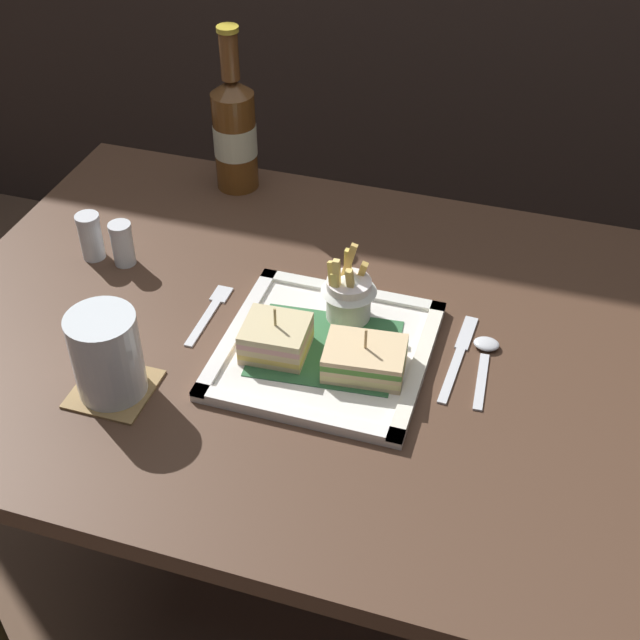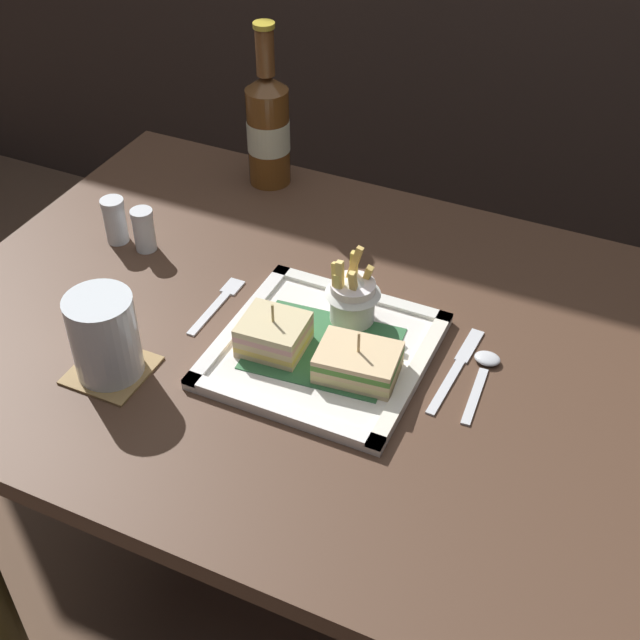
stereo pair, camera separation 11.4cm
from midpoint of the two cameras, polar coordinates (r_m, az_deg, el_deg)
ground_plane at (r=1.76m, az=1.82°, el=-19.28°), size 6.00×6.00×0.00m
dining_table at (r=1.29m, az=2.37°, el=-5.70°), size 1.09×0.79×0.74m
square_plate at (r=1.15m, az=3.06°, el=-2.17°), size 0.27×0.27×0.02m
sandwich_half_left at (r=1.13m, az=-0.21°, el=-1.10°), size 0.09×0.08×0.07m
sandwich_half_right at (r=1.10m, az=5.51°, el=-2.97°), size 0.11×0.09×0.07m
fries_cup at (r=1.17m, az=4.97°, el=1.64°), size 0.08×0.08×0.11m
beer_bottle at (r=1.46m, az=-1.18°, el=12.65°), size 0.07×0.07×0.28m
drink_coaster at (r=1.15m, az=-10.91°, el=-3.42°), size 0.10×0.10×0.00m
water_glass at (r=1.11m, az=-11.24°, el=-1.44°), size 0.09×0.09×0.12m
fork at (r=1.24m, az=-4.12°, el=1.06°), size 0.02×0.14×0.00m
knife at (r=1.16m, az=11.94°, el=-3.15°), size 0.02×0.18×0.00m
spoon at (r=1.16m, az=13.63°, el=-3.28°), size 0.04×0.14×0.01m
salt_shaker at (r=1.37m, az=-11.10°, el=6.25°), size 0.04×0.04×0.07m
pepper_shaker at (r=1.34m, az=-9.21°, el=5.68°), size 0.03×0.03×0.07m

